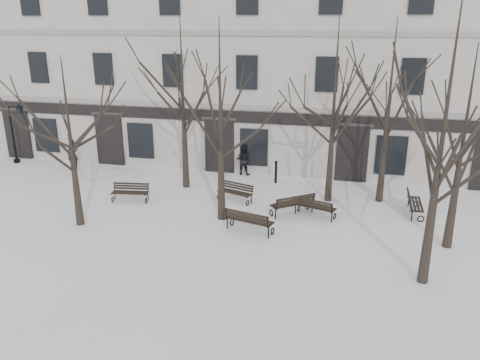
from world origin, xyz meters
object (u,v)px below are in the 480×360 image
(bench_1, at_px, (249,220))
(lamp_post, at_px, (16,129))
(bench_0, at_px, (130,192))
(bench_4, at_px, (293,204))
(bench_2, at_px, (315,207))
(bench_3, at_px, (236,191))
(tree_2, at_px, (446,111))
(tree_1, at_px, (220,98))
(bench_5, at_px, (414,203))
(tree_0, at_px, (69,123))
(tree_3, at_px, (466,126))

(bench_1, relative_size, lamp_post, 0.58)
(bench_0, distance_m, bench_4, 7.47)
(lamp_post, bearing_deg, bench_2, -13.67)
(bench_0, relative_size, bench_3, 0.98)
(tree_2, height_order, bench_4, tree_2)
(tree_1, height_order, bench_5, tree_1)
(tree_2, bearing_deg, bench_1, 159.15)
(tree_1, distance_m, tree_2, 8.27)
(tree_0, distance_m, bench_3, 7.79)
(tree_3, bearing_deg, bench_3, 162.28)
(tree_3, bearing_deg, tree_1, 175.96)
(tree_1, bearing_deg, bench_5, 16.79)
(bench_2, relative_size, bench_4, 0.97)
(tree_1, distance_m, lamp_post, 14.93)
(bench_1, height_order, bench_2, bench_1)
(tree_0, height_order, tree_3, tree_3)
(bench_4, bearing_deg, lamp_post, -51.67)
(tree_1, xyz_separation_m, bench_5, (7.87, 2.37, -4.56))
(tree_1, xyz_separation_m, bench_1, (1.39, -1.06, -4.53))
(tree_1, xyz_separation_m, tree_2, (7.53, -3.40, 0.41))
(bench_3, xyz_separation_m, bench_4, (2.77, -1.07, 0.06))
(tree_0, distance_m, bench_1, 7.82)
(bench_4, bearing_deg, bench_2, 140.21)
(tree_1, height_order, lamp_post, tree_1)
(bench_4, bearing_deg, bench_5, 157.07)
(bench_5, bearing_deg, bench_4, 106.04)
(bench_1, bearing_deg, tree_0, 21.74)
(tree_2, bearing_deg, tree_0, 173.12)
(bench_2, relative_size, lamp_post, 0.53)
(bench_4, bearing_deg, bench_0, -37.16)
(tree_2, distance_m, bench_3, 10.54)
(tree_2, height_order, bench_1, tree_2)
(tree_0, relative_size, lamp_post, 1.94)
(tree_0, bearing_deg, bench_5, 17.47)
(bench_1, distance_m, bench_5, 7.34)
(tree_0, distance_m, bench_2, 10.37)
(tree_3, xyz_separation_m, bench_0, (-13.36, 1.67, -4.07))
(tree_1, xyz_separation_m, lamp_post, (-13.63, 5.27, -3.06))
(bench_3, xyz_separation_m, lamp_post, (-13.71, 3.13, 1.54))
(bench_4, bearing_deg, tree_0, -18.15)
(tree_3, bearing_deg, tree_0, -175.13)
(tree_2, distance_m, bench_2, 7.66)
(tree_1, bearing_deg, tree_0, -161.55)
(tree_2, bearing_deg, bench_3, 143.32)
(tree_0, distance_m, bench_0, 4.79)
(tree_0, bearing_deg, tree_3, 4.87)
(tree_0, relative_size, tree_3, 0.93)
(bench_1, relative_size, bench_5, 1.10)
(bench_0, xyz_separation_m, bench_3, (4.70, 1.10, 0.00))
(bench_5, height_order, lamp_post, lamp_post)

